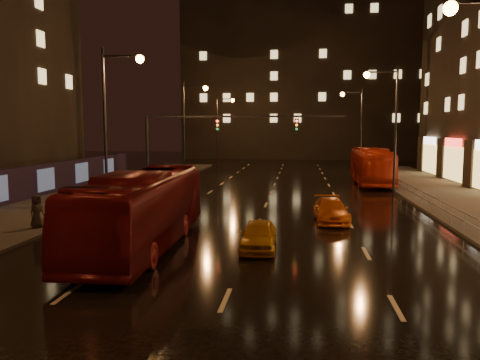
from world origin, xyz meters
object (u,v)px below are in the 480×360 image
at_px(taxi_far, 331,210).
at_px(pedestrian_c, 37,211).
at_px(bus_red, 143,209).
at_px(taxi_near, 259,235).
at_px(bus_curb, 371,166).

height_order(taxi_far, pedestrian_c, pedestrian_c).
height_order(bus_red, taxi_near, bus_red).
distance_m(bus_red, bus_curb, 29.05).
relative_size(bus_red, bus_curb, 0.99).
bearing_deg(bus_curb, bus_red, -115.86).
relative_size(bus_red, taxi_far, 2.77).
distance_m(bus_curb, taxi_near, 26.91).
bearing_deg(bus_red, taxi_near, 0.95).
distance_m(taxi_near, taxi_far, 7.57).
xyz_separation_m(bus_curb, taxi_near, (-8.50, -25.51, -1.07)).
xyz_separation_m(bus_red, bus_curb, (13.51, 25.72, 0.02)).
bearing_deg(bus_red, pedestrian_c, 156.67).
height_order(bus_red, taxi_far, bus_red).
xyz_separation_m(bus_red, pedestrian_c, (-6.49, 2.61, -0.68)).
distance_m(bus_red, pedestrian_c, 7.03).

